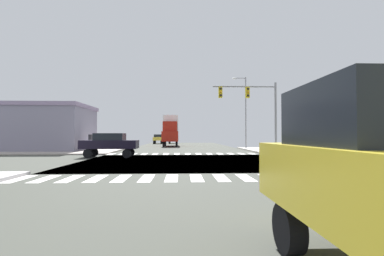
# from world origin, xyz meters

# --- Properties ---
(ground) EXTENTS (90.00, 90.00, 0.05)m
(ground) POSITION_xyz_m (0.00, 0.00, -0.03)
(ground) COLOR #3E413A
(sidewalk_corner_ne) EXTENTS (12.00, 12.00, 0.14)m
(sidewalk_corner_ne) POSITION_xyz_m (13.00, 12.00, 0.07)
(sidewalk_corner_ne) COLOR #B2ADA3
(sidewalk_corner_ne) RESTS_ON ground
(sidewalk_corner_nw) EXTENTS (12.00, 12.00, 0.14)m
(sidewalk_corner_nw) POSITION_xyz_m (-13.00, 12.00, 0.07)
(sidewalk_corner_nw) COLOR #B2A69D
(sidewalk_corner_nw) RESTS_ON ground
(crosswalk_near) EXTENTS (13.50, 2.00, 0.01)m
(crosswalk_near) POSITION_xyz_m (-0.25, -7.30, 0.00)
(crosswalk_near) COLOR silver
(crosswalk_near) RESTS_ON ground
(crosswalk_far) EXTENTS (13.50, 2.00, 0.01)m
(crosswalk_far) POSITION_xyz_m (-0.25, 7.30, 0.00)
(crosswalk_far) COLOR silver
(crosswalk_far) RESTS_ON ground
(traffic_signal_mast) EXTENTS (5.97, 0.55, 6.64)m
(traffic_signal_mast) POSITION_xyz_m (6.16, 6.91, 4.88)
(traffic_signal_mast) COLOR gray
(traffic_signal_mast) RESTS_ON ground
(street_lamp) EXTENTS (1.78, 0.32, 9.09)m
(street_lamp) POSITION_xyz_m (7.63, 16.41, 5.35)
(street_lamp) COLOR gray
(street_lamp) RESTS_ON ground
(bank_building) EXTENTS (13.35, 7.59, 5.05)m
(bank_building) POSITION_xyz_m (-16.51, 12.56, 2.53)
(bank_building) COLOR gray
(bank_building) RESTS_ON ground
(sedan_nearside_1) EXTENTS (1.80, 4.30, 1.88)m
(sedan_nearside_1) POSITION_xyz_m (-5.00, 38.16, 1.12)
(sedan_nearside_1) COLOR black
(sedan_nearside_1) RESTS_ON ground
(sedan_farside_2) EXTENTS (1.80, 4.30, 1.88)m
(sedan_farside_2) POSITION_xyz_m (-2.00, 39.00, 1.12)
(sedan_farside_2) COLOR black
(sedan_farside_2) RESTS_ON ground
(sedan_crossing_3) EXTENTS (4.30, 1.80, 1.88)m
(sedan_crossing_3) POSITION_xyz_m (-5.94, 3.50, 1.12)
(sedan_crossing_3) COLOR black
(sedan_crossing_3) RESTS_ON ground
(box_truck_leading_1) EXTENTS (2.40, 7.20, 4.85)m
(box_truck_leading_1) POSITION_xyz_m (-2.00, 25.54, 2.56)
(box_truck_leading_1) COLOR black
(box_truck_leading_1) RESTS_ON ground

